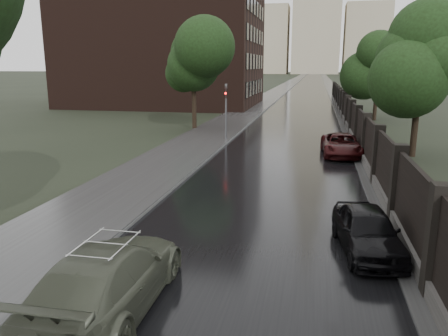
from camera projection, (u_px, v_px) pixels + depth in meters
road at (313, 78)px, 187.29m from camera, size 8.00×420.00×0.02m
sidewalk_left at (298, 78)px, 188.47m from camera, size 4.00×420.00×0.16m
verge_right at (326, 78)px, 186.19m from camera, size 3.00×420.00×0.08m
fence_right at (350, 118)px, 35.58m from camera, size 0.45×75.72×2.70m
tree_left_far at (194, 65)px, 35.20m from camera, size 4.25×4.25×7.39m
tree_right_b at (420, 70)px, 24.56m from camera, size 4.08×4.08×7.01m
tree_right_c at (378, 68)px, 41.71m from camera, size 4.08×4.08×7.01m
traffic_light at (226, 107)px, 30.34m from camera, size 0.16×0.32×4.00m
brick_building at (165, 28)px, 57.07m from camera, size 24.00×18.00×20.00m
stalinist_tower at (317, 14)px, 283.37m from camera, size 92.00×30.00×159.00m
volga_sedan at (108, 278)px, 9.36m from camera, size 2.21×5.24×1.51m
car_right_near at (367, 230)px, 12.36m from camera, size 2.05×4.00×1.30m
car_right_far at (341, 145)px, 25.72m from camera, size 2.41×4.80×1.30m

